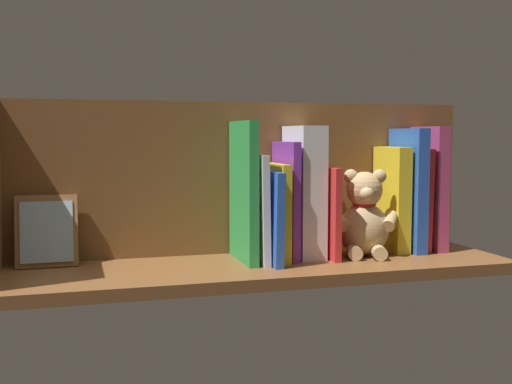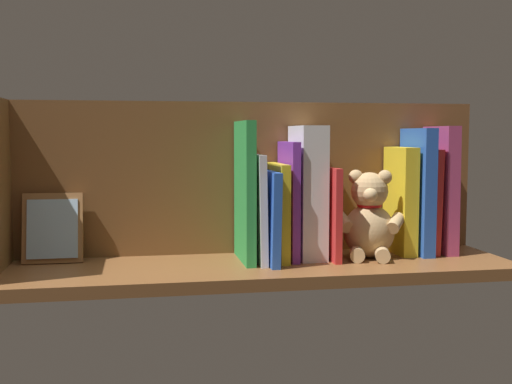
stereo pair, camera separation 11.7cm
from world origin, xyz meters
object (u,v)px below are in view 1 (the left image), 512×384
object	(u,v)px
book_0	(429,188)
teddy_bear	(364,218)
dictionary_thick_white	(304,191)
picture_frame_leaning	(47,231)

from	to	relation	value
book_0	teddy_bear	world-z (taller)	book_0
teddy_bear	dictionary_thick_white	distance (cm)	12.94
teddy_bear	picture_frame_leaning	size ratio (longest dim) A/B	1.31
book_0	teddy_bear	distance (cm)	17.37
picture_frame_leaning	teddy_bear	bearing A→B (deg)	173.75
book_0	dictionary_thick_white	bearing A→B (deg)	1.17
dictionary_thick_white	picture_frame_leaning	world-z (taller)	dictionary_thick_white
teddy_bear	dictionary_thick_white	world-z (taller)	dictionary_thick_white
book_0	dictionary_thick_white	distance (cm)	27.75
book_0	picture_frame_leaning	size ratio (longest dim) A/B	1.95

